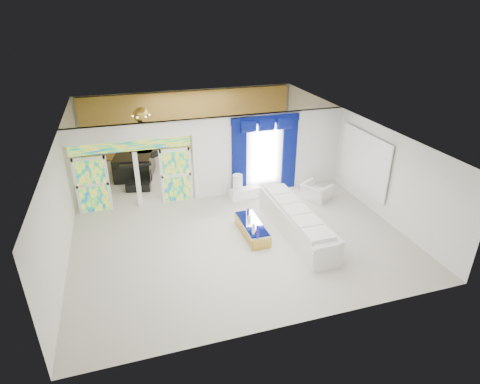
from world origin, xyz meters
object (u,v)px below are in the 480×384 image
object	(u,v)px
coffee_table	(252,230)
grand_piano	(135,164)
armchair	(316,192)
white_sofa	(296,223)
console_table	(245,193)

from	to	relation	value
coffee_table	grand_piano	world-z (taller)	grand_piano
armchair	coffee_table	bearing A→B (deg)	88.40
white_sofa	armchair	bearing A→B (deg)	47.59
white_sofa	grand_piano	size ratio (longest dim) A/B	2.11
white_sofa	console_table	distance (m)	2.96
coffee_table	armchair	xyz separation A→B (m)	(3.04, 1.67, 0.11)
coffee_table	console_table	distance (m)	2.62
white_sofa	armchair	size ratio (longest dim) A/B	4.26
grand_piano	armchair	bearing A→B (deg)	-22.56
console_table	grand_piano	xyz separation A→B (m)	(-3.77, 3.41, 0.29)
armchair	grand_piano	xyz separation A→B (m)	(-6.21, 4.29, 0.18)
white_sofa	armchair	distance (m)	2.60
console_table	grand_piano	world-z (taller)	grand_piano
grand_piano	console_table	bearing A→B (deg)	-30.05
armchair	white_sofa	bearing A→B (deg)	108.99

